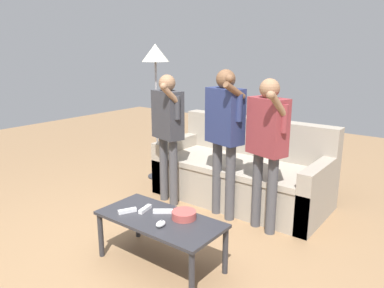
% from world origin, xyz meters
% --- Properties ---
extents(ground_plane, '(12.00, 12.00, 0.00)m').
position_xyz_m(ground_plane, '(0.00, 0.00, 0.00)').
color(ground_plane, '#93704C').
extents(couch, '(1.94, 0.91, 0.91)m').
position_xyz_m(couch, '(0.14, 1.63, 0.31)').
color(couch, '#9E9384').
rests_on(couch, ground).
extents(coffee_table, '(1.03, 0.49, 0.41)m').
position_xyz_m(coffee_table, '(0.29, 0.04, 0.36)').
color(coffee_table, '#2D2D33').
rests_on(coffee_table, ground).
extents(snack_bowl, '(0.19, 0.19, 0.06)m').
position_xyz_m(snack_bowl, '(0.45, 0.15, 0.44)').
color(snack_bowl, '#B24C47').
rests_on(snack_bowl, coffee_table).
extents(game_remote_nunchuk, '(0.06, 0.09, 0.05)m').
position_xyz_m(game_remote_nunchuk, '(0.40, -0.07, 0.43)').
color(game_remote_nunchuk, white).
rests_on(game_remote_nunchuk, coffee_table).
extents(floor_lamp, '(0.35, 0.35, 1.77)m').
position_xyz_m(floor_lamp, '(-1.16, 1.59, 1.54)').
color(floor_lamp, '#2D2D33').
rests_on(floor_lamp, ground).
extents(player_left, '(0.42, 0.38, 1.44)m').
position_xyz_m(player_left, '(-0.48, 1.03, 0.91)').
color(player_left, '#47474C').
rests_on(player_left, ground).
extents(player_center, '(0.45, 0.38, 1.52)m').
position_xyz_m(player_center, '(0.21, 1.10, 0.96)').
color(player_center, '#47474C').
rests_on(player_center, ground).
extents(player_right, '(0.41, 0.41, 1.45)m').
position_xyz_m(player_right, '(0.68, 1.08, 0.91)').
color(player_right, '#47474C').
rests_on(player_right, ground).
extents(game_remote_wand_near, '(0.15, 0.13, 0.03)m').
position_xyz_m(game_remote_wand_near, '(0.25, 0.12, 0.43)').
color(game_remote_wand_near, white).
rests_on(game_remote_wand_near, coffee_table).
extents(game_remote_wand_far, '(0.07, 0.15, 0.03)m').
position_xyz_m(game_remote_wand_far, '(0.11, 0.06, 0.43)').
color(game_remote_wand_far, white).
rests_on(game_remote_wand_far, coffee_table).
extents(game_remote_wand_spare, '(0.10, 0.15, 0.03)m').
position_xyz_m(game_remote_wand_spare, '(0.02, -0.05, 0.43)').
color(game_remote_wand_spare, white).
rests_on(game_remote_wand_spare, coffee_table).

